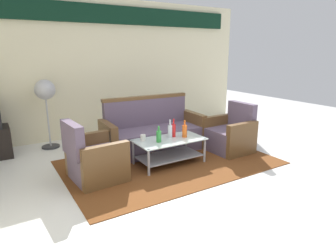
% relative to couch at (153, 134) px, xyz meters
% --- Properties ---
extents(ground_plane, '(14.00, 14.00, 0.00)m').
position_rel_couch_xyz_m(ground_plane, '(-0.06, -1.43, -0.32)').
color(ground_plane, white).
extents(wall_back, '(6.52, 0.19, 2.80)m').
position_rel_couch_xyz_m(wall_back, '(-0.06, 1.63, 1.16)').
color(wall_back, beige).
rests_on(wall_back, ground).
extents(rug, '(3.28, 2.11, 0.01)m').
position_rel_couch_xyz_m(rug, '(-0.05, -0.66, -0.31)').
color(rug, brown).
rests_on(rug, ground).
extents(couch, '(1.83, 0.81, 0.96)m').
position_rel_couch_xyz_m(couch, '(0.00, 0.00, 0.00)').
color(couch, '#5B4C60').
rests_on(couch, rug).
extents(armchair_left, '(0.75, 0.81, 0.85)m').
position_rel_couch_xyz_m(armchair_left, '(-1.28, -0.63, -0.03)').
color(armchair_left, '#5B4C60').
rests_on(armchair_left, rug).
extents(armchair_right, '(0.71, 0.77, 0.85)m').
position_rel_couch_xyz_m(armchair_right, '(1.18, -0.73, -0.03)').
color(armchair_right, '#5B4C60').
rests_on(armchair_right, rug).
extents(coffee_table, '(1.10, 0.60, 0.40)m').
position_rel_couch_xyz_m(coffee_table, '(-0.08, -0.68, -0.04)').
color(coffee_table, silver).
rests_on(coffee_table, rug).
extents(bottle_green, '(0.08, 0.08, 0.25)m').
position_rel_couch_xyz_m(bottle_green, '(-0.29, -0.73, 0.19)').
color(bottle_green, '#2D8C38').
rests_on(bottle_green, coffee_table).
extents(bottle_clear, '(0.07, 0.07, 0.30)m').
position_rel_couch_xyz_m(bottle_clear, '(-0.03, -0.64, 0.21)').
color(bottle_clear, silver).
rests_on(bottle_clear, coffee_table).
extents(bottle_orange, '(0.08, 0.08, 0.28)m').
position_rel_couch_xyz_m(bottle_orange, '(0.19, -0.72, 0.20)').
color(bottle_orange, '#D85919').
rests_on(bottle_orange, coffee_table).
extents(bottle_red, '(0.07, 0.07, 0.29)m').
position_rel_couch_xyz_m(bottle_red, '(0.05, -0.61, 0.21)').
color(bottle_red, red).
rests_on(bottle_red, coffee_table).
extents(cup, '(0.08, 0.08, 0.10)m').
position_rel_couch_xyz_m(cup, '(-0.47, -0.55, 0.14)').
color(cup, silver).
rests_on(cup, coffee_table).
extents(pedestal_fan, '(0.36, 0.36, 1.27)m').
position_rel_couch_xyz_m(pedestal_fan, '(-1.55, 1.17, 0.70)').
color(pedestal_fan, '#2D2D33').
rests_on(pedestal_fan, ground).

